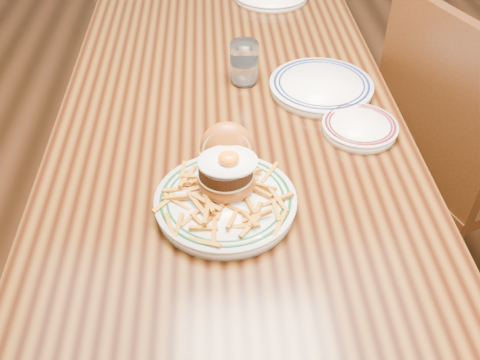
{
  "coord_description": "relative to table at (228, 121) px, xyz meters",
  "views": [
    {
      "loc": [
        -0.04,
        -1.2,
        1.51
      ],
      "look_at": [
        0.01,
        -0.41,
        0.81
      ],
      "focal_mm": 40.0,
      "sensor_mm": 36.0,
      "label": 1
    }
  ],
  "objects": [
    {
      "name": "main_plate",
      "position": [
        -0.02,
        -0.41,
        0.13
      ],
      "size": [
        0.28,
        0.29,
        0.14
      ],
      "rotation": [
        0.0,
        0.0,
        -0.07
      ],
      "color": "white",
      "rests_on": "table"
    },
    {
      "name": "rear_plate",
      "position": [
        0.24,
        -0.01,
        0.1
      ],
      "size": [
        0.27,
        0.27,
        0.03
      ],
      "rotation": [
        0.0,
        0.0,
        -0.28
      ],
      "color": "white",
      "rests_on": "table"
    },
    {
      "name": "side_plate",
      "position": [
        0.3,
        -0.19,
        0.1
      ],
      "size": [
        0.18,
        0.18,
        0.03
      ],
      "rotation": [
        0.0,
        0.0,
        0.35
      ],
      "color": "white",
      "rests_on": "table"
    },
    {
      "name": "table",
      "position": [
        0.0,
        0.0,
        0.0
      ],
      "size": [
        0.85,
        1.6,
        0.75
      ],
      "color": "black",
      "rests_on": "floor"
    },
    {
      "name": "water_glass",
      "position": [
        0.05,
        0.06,
        0.14
      ],
      "size": [
        0.07,
        0.07,
        0.11
      ],
      "color": "white",
      "rests_on": "table"
    },
    {
      "name": "chair_right",
      "position": [
        0.67,
        0.0,
        -0.14
      ],
      "size": [
        0.58,
        0.58,
        0.97
      ],
      "rotation": [
        0.0,
        0.0,
        3.51
      ],
      "color": "#391E0B",
      "rests_on": "floor"
    },
    {
      "name": "floor",
      "position": [
        0.0,
        0.0,
        -0.66
      ],
      "size": [
        6.0,
        6.0,
        0.0
      ],
      "primitive_type": "plane",
      "color": "black",
      "rests_on": "ground"
    }
  ]
}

